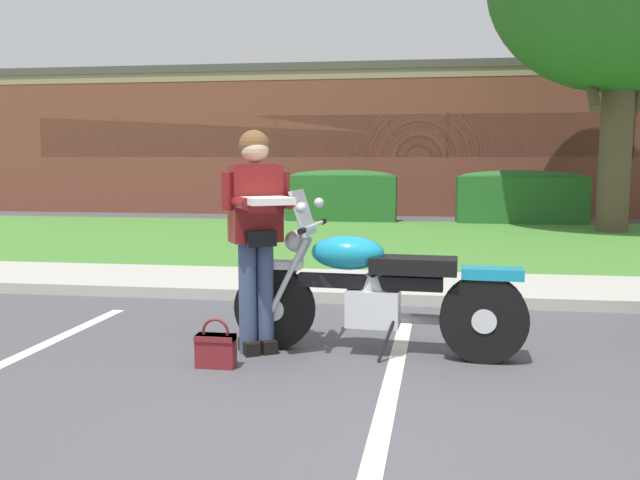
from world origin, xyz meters
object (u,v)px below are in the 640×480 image
Objects in this scene: hedge_center_left at (520,196)px; handbag at (216,348)px; hedge_left at (342,195)px; brick_building at (441,143)px; motorcycle at (386,292)px; rider_person at (256,223)px.

handbag is at bearing -108.51° from hedge_center_left.
brick_building reaches higher than hedge_left.
hedge_center_left is at bearing 71.49° from handbag.
motorcycle is at bearing 22.33° from handbag.
hedge_center_left is (2.52, 10.60, 0.16)m from motorcycle.
hedge_left is (-1.55, 10.60, 0.16)m from motorcycle.
motorcycle is 1.32× the size of rider_person.
motorcycle is 17.49m from brick_building.
motorcycle reaches higher than hedge_left.
motorcycle is 1.12m from rider_person.
brick_building is (0.95, 17.40, 1.52)m from motorcycle.
rider_person is 0.06× the size of brick_building.
hedge_center_left is (3.71, 11.09, 0.51)m from handbag.
rider_person is 4.74× the size of handbag.
brick_building is at bearing 83.16° from handbag.
handbag is 0.01× the size of brick_building.
motorcycle is 6.23× the size of handbag.
hedge_center_left is (4.07, 0.00, 0.00)m from hedge_left.
motorcycle is 10.90m from hedge_center_left.
rider_person is 0.98m from handbag.
rider_person is (-0.99, -0.07, 0.52)m from motorcycle.
rider_person is at bearing -108.19° from hedge_center_left.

